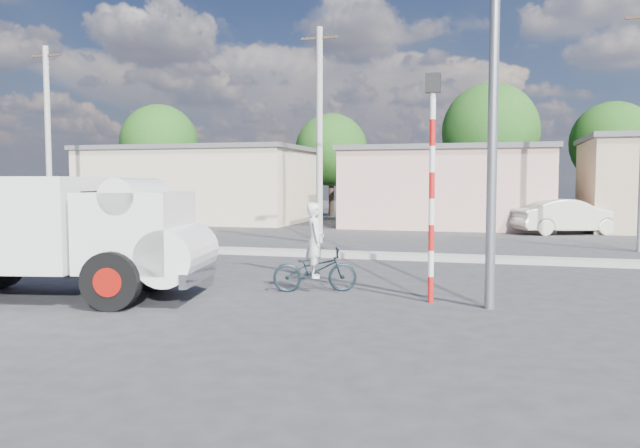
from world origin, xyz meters
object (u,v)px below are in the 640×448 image
(bicycle, at_px, (315,270))
(car_cream, at_px, (568,217))
(truck, at_px, (58,231))
(cyclist, at_px, (315,254))
(streetlight, at_px, (485,34))
(traffic_pole, at_px, (432,167))

(bicycle, bearing_deg, car_cream, -42.13)
(truck, distance_m, cyclist, 5.17)
(cyclist, xyz_separation_m, streetlight, (3.41, -0.82, 4.17))
(streetlight, bearing_deg, traffic_pole, 162.27)
(bicycle, height_order, traffic_pole, traffic_pole)
(streetlight, bearing_deg, cyclist, 166.54)
(bicycle, xyz_separation_m, cyclist, (0.00, 0.00, 0.33))
(truck, relative_size, car_cream, 1.32)
(car_cream, distance_m, traffic_pole, 17.75)
(traffic_pole, bearing_deg, cyclist, 168.20)
(bicycle, bearing_deg, streetlight, -123.55)
(truck, distance_m, traffic_pole, 7.43)
(bicycle, height_order, streetlight, streetlight)
(car_cream, xyz_separation_m, traffic_pole, (-4.26, -17.14, 1.83))
(bicycle, distance_m, streetlight, 5.70)
(truck, height_order, traffic_pole, traffic_pole)
(bicycle, relative_size, car_cream, 0.38)
(truck, bearing_deg, car_cream, 47.94)
(truck, relative_size, traffic_pole, 1.41)
(cyclist, relative_size, traffic_pole, 0.36)
(bicycle, xyz_separation_m, car_cream, (6.73, 16.62, 0.30))
(traffic_pole, relative_size, streetlight, 0.48)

